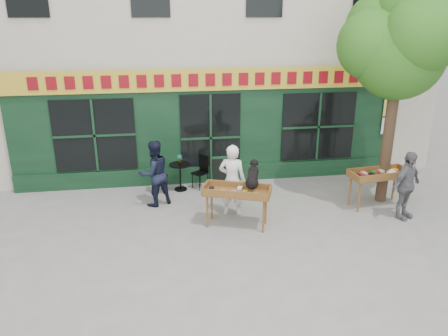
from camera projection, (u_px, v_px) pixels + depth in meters
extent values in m
plane|color=slate|center=(223.00, 216.00, 10.76)|extent=(80.00, 80.00, 0.00)
cube|color=beige|center=(196.00, 4.00, 14.66)|extent=(14.00, 7.00, 10.00)
cube|color=black|center=(210.00, 128.00, 12.47)|extent=(11.00, 0.16, 3.20)
cube|color=gold|center=(210.00, 80.00, 11.89)|extent=(11.00, 0.06, 0.60)
cube|color=maroon|center=(210.00, 80.00, 11.85)|extent=(9.60, 0.03, 0.34)
cube|color=black|center=(211.00, 174.00, 12.83)|extent=(11.00, 0.10, 0.50)
cube|color=black|center=(211.00, 138.00, 12.46)|extent=(1.70, 0.05, 2.50)
cube|color=black|center=(95.00, 135.00, 11.93)|extent=(2.20, 0.05, 2.00)
cube|color=black|center=(318.00, 127.00, 12.86)|extent=(2.20, 0.05, 2.00)
cube|color=silver|center=(388.00, 126.00, 13.17)|extent=(0.42, 0.02, 0.50)
cube|color=#E5D14C|center=(390.00, 108.00, 12.99)|extent=(0.42, 0.02, 0.50)
cube|color=silver|center=(393.00, 89.00, 12.80)|extent=(0.42, 0.02, 0.50)
cylinder|color=#382619|center=(389.00, 135.00, 11.05)|extent=(0.28, 0.28, 3.60)
sphere|color=#1E6116|center=(399.00, 54.00, 10.38)|extent=(2.20, 2.20, 2.20)
sphere|color=#1E6116|center=(421.00, 40.00, 10.66)|extent=(1.80, 1.80, 1.80)
sphere|color=#1E6116|center=(373.00, 45.00, 10.41)|extent=(1.70, 1.70, 1.70)
sphere|color=#1E6116|center=(425.00, 33.00, 9.68)|extent=(1.80, 1.80, 1.80)
sphere|color=#1E6116|center=(378.00, 26.00, 10.69)|extent=(1.60, 1.60, 1.60)
sphere|color=#1E6116|center=(407.00, 4.00, 10.12)|extent=(1.40, 1.40, 1.40)
cylinder|color=brown|center=(207.00, 212.00, 10.04)|extent=(0.05, 0.05, 0.80)
cylinder|color=brown|center=(263.00, 217.00, 9.80)|extent=(0.05, 0.05, 0.80)
cylinder|color=brown|center=(212.00, 204.00, 10.45)|extent=(0.05, 0.05, 0.80)
cylinder|color=brown|center=(266.00, 208.00, 10.20)|extent=(0.05, 0.05, 0.80)
cube|color=brown|center=(237.00, 193.00, 9.98)|extent=(1.61, 1.07, 0.05)
cube|color=brown|center=(235.00, 195.00, 9.69)|extent=(1.42, 0.56, 0.18)
cube|color=brown|center=(239.00, 185.00, 10.22)|extent=(1.42, 0.56, 0.18)
cube|color=brown|center=(237.00, 191.00, 9.96)|extent=(1.36, 0.83, 0.06)
imported|color=white|center=(232.00, 180.00, 10.56)|extent=(0.76, 0.63, 1.79)
cylinder|color=brown|center=(359.00, 197.00, 10.82)|extent=(0.05, 0.05, 0.80)
cylinder|color=brown|center=(404.00, 192.00, 11.14)|extent=(0.05, 0.05, 0.80)
cylinder|color=brown|center=(350.00, 191.00, 11.22)|extent=(0.05, 0.05, 0.80)
cylinder|color=brown|center=(394.00, 186.00, 11.54)|extent=(0.05, 0.05, 0.80)
cube|color=brown|center=(379.00, 176.00, 11.04)|extent=(1.56, 0.75, 0.05)
cube|color=brown|center=(386.00, 177.00, 10.75)|extent=(1.49, 0.21, 0.18)
cube|color=brown|center=(373.00, 169.00, 11.27)|extent=(1.49, 0.21, 0.18)
cube|color=brown|center=(379.00, 174.00, 11.02)|extent=(1.34, 0.55, 0.06)
imported|color=#5D5E63|center=(406.00, 186.00, 10.37)|extent=(1.07, 0.81, 1.68)
cylinder|color=black|center=(181.00, 189.00, 12.32)|extent=(0.36, 0.36, 0.03)
cylinder|color=black|center=(180.00, 177.00, 12.20)|extent=(0.04, 0.04, 0.72)
cylinder|color=black|center=(180.00, 165.00, 12.08)|extent=(0.60, 0.60, 0.03)
cube|color=black|center=(160.00, 177.00, 12.01)|extent=(0.41, 0.41, 0.03)
cube|color=black|center=(154.00, 169.00, 11.92)|extent=(0.08, 0.36, 0.50)
cylinder|color=black|center=(166.00, 187.00, 11.94)|extent=(0.02, 0.02, 0.44)
cylinder|color=black|center=(167.00, 183.00, 12.23)|extent=(0.02, 0.02, 0.44)
cylinder|color=black|center=(155.00, 187.00, 11.94)|extent=(0.02, 0.02, 0.44)
cylinder|color=black|center=(156.00, 183.00, 12.22)|extent=(0.02, 0.02, 0.44)
cube|color=black|center=(200.00, 173.00, 12.30)|extent=(0.50, 0.50, 0.03)
cube|color=black|center=(204.00, 163.00, 12.34)|extent=(0.24, 0.31, 0.50)
cylinder|color=black|center=(192.00, 181.00, 12.38)|extent=(0.02, 0.02, 0.44)
cylinder|color=black|center=(200.00, 183.00, 12.18)|extent=(0.02, 0.02, 0.44)
cylinder|color=black|center=(200.00, 178.00, 12.58)|extent=(0.02, 0.02, 0.44)
cylinder|color=black|center=(207.00, 181.00, 12.38)|extent=(0.02, 0.02, 0.44)
imported|color=gray|center=(180.00, 159.00, 12.03)|extent=(0.16, 0.12, 0.28)
imported|color=black|center=(154.00, 173.00, 11.10)|extent=(1.04, 0.96, 1.72)
cube|color=black|center=(220.00, 170.00, 12.71)|extent=(0.56, 0.19, 0.79)
cube|color=black|center=(220.00, 170.00, 12.69)|extent=(0.46, 0.17, 0.65)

